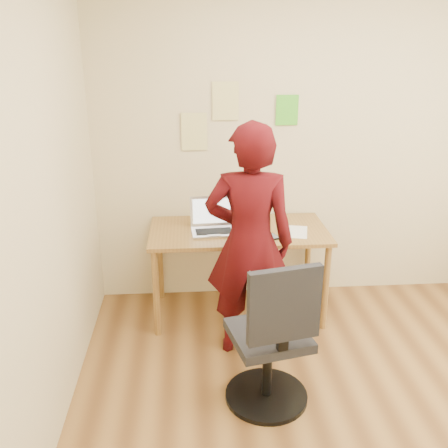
{
  "coord_description": "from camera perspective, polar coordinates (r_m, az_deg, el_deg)",
  "views": [
    {
      "loc": [
        -0.97,
        -2.28,
        2.16
      ],
      "look_at": [
        -0.73,
        0.95,
        0.95
      ],
      "focal_mm": 40.0,
      "sensor_mm": 36.0,
      "label": 1
    }
  ],
  "objects": [
    {
      "name": "wall_note_right",
      "position": [
        4.14,
        7.22,
        12.78
      ],
      "size": [
        0.18,
        0.0,
        0.24
      ],
      "primitive_type": "cube",
      "color": "#4FC32B",
      "rests_on": "room"
    },
    {
      "name": "wall_note_left",
      "position": [
        4.08,
        -3.43,
        10.48
      ],
      "size": [
        0.21,
        0.0,
        0.3
      ],
      "primitive_type": "cube",
      "color": "#DCD483",
      "rests_on": "room"
    },
    {
      "name": "desk",
      "position": [
        3.98,
        1.66,
        -1.79
      ],
      "size": [
        1.4,
        0.7,
        0.74
      ],
      "color": "olive",
      "rests_on": "ground"
    },
    {
      "name": "room",
      "position": [
        2.61,
        17.83,
        1.34
      ],
      "size": [
        3.58,
        3.58,
        2.78
      ],
      "color": "brown",
      "rests_on": "ground"
    },
    {
      "name": "paper_sheet",
      "position": [
        3.94,
        8.09,
        -0.88
      ],
      "size": [
        0.25,
        0.31,
        0.0
      ],
      "primitive_type": "cube",
      "rotation": [
        0.0,
        0.0,
        -0.23
      ],
      "color": "white",
      "rests_on": "desk"
    },
    {
      "name": "office_chair",
      "position": [
        3.09,
        5.53,
        -13.67
      ],
      "size": [
        0.53,
        0.54,
        1.01
      ],
      "rotation": [
        0.0,
        0.0,
        0.22
      ],
      "color": "black",
      "rests_on": "ground"
    },
    {
      "name": "phone",
      "position": [
        3.81,
        5.63,
        -1.42
      ],
      "size": [
        0.1,
        0.14,
        0.01
      ],
      "rotation": [
        0.0,
        0.0,
        0.38
      ],
      "color": "black",
      "rests_on": "desk"
    },
    {
      "name": "wall_note_mid",
      "position": [
        4.06,
        0.18,
        13.87
      ],
      "size": [
        0.21,
        0.0,
        0.3
      ],
      "primitive_type": "cube",
      "color": "#DCD483",
      "rests_on": "room"
    },
    {
      "name": "laptop",
      "position": [
        3.91,
        -1.26,
        -0.01
      ],
      "size": [
        0.36,
        0.32,
        0.25
      ],
      "rotation": [
        0.0,
        0.0,
        0.07
      ],
      "color": "silver",
      "rests_on": "desk"
    },
    {
      "name": "person",
      "position": [
        3.43,
        2.92,
        -2.18
      ],
      "size": [
        0.66,
        0.48,
        1.68
      ],
      "primitive_type": "imported",
      "rotation": [
        0.0,
        0.0,
        3.01
      ],
      "color": "#3E080B",
      "rests_on": "ground"
    }
  ]
}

